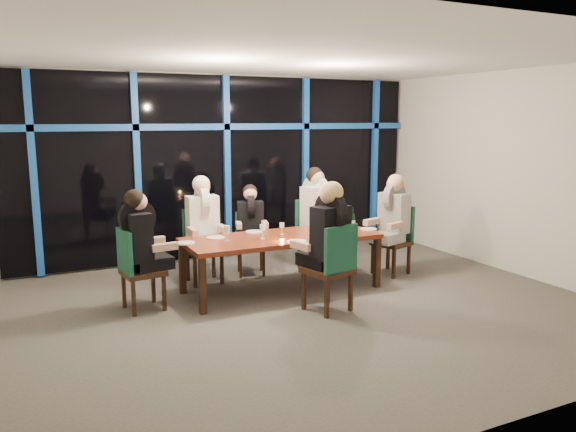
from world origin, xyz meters
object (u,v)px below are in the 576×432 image
at_px(diner_end_left, 141,232).
at_px(chair_near_mid, 333,264).
at_px(diner_far_left, 203,214).
at_px(dining_table, 281,241).
at_px(diner_near_mid, 328,227).
at_px(diner_far_right, 317,203).
at_px(diner_far_mid, 251,216).
at_px(diner_end_right, 393,210).
at_px(wine_bottle, 352,222).
at_px(water_pitcher, 336,228).
at_px(chair_far_mid, 250,240).
at_px(chair_far_left, 202,241).
at_px(chair_end_right, 395,236).
at_px(chair_far_right, 313,229).
at_px(chair_end_left, 135,266).

bearing_deg(diner_end_left, chair_near_mid, -125.76).
bearing_deg(diner_far_left, chair_near_mid, -60.67).
bearing_deg(dining_table, diner_near_mid, -81.03).
height_order(chair_near_mid, diner_near_mid, diner_near_mid).
height_order(dining_table, diner_far_right, diner_far_right).
distance_m(diner_far_mid, diner_end_right, 2.09).
bearing_deg(wine_bottle, diner_end_left, 176.59).
height_order(wine_bottle, water_pitcher, wine_bottle).
bearing_deg(diner_far_mid, chair_far_mid, 90.00).
bearing_deg(diner_end_right, chair_near_mid, -74.44).
relative_size(diner_end_left, wine_bottle, 2.92).
bearing_deg(diner_end_right, chair_far_left, -126.11).
xyz_separation_m(chair_far_mid, diner_far_mid, (-0.02, -0.07, 0.36)).
bearing_deg(chair_end_right, chair_far_right, -151.32).
distance_m(chair_near_mid, diner_end_right, 2.00).
bearing_deg(chair_far_left, chair_end_right, -16.12).
distance_m(chair_far_left, chair_far_right, 1.80).
distance_m(chair_far_right, wine_bottle, 1.10).
bearing_deg(chair_end_left, chair_end_right, -96.87).
relative_size(diner_end_left, diner_near_mid, 0.94).
height_order(chair_end_right, diner_end_left, diner_end_left).
bearing_deg(wine_bottle, diner_end_right, 11.31).
bearing_deg(wine_bottle, chair_end_left, 176.90).
bearing_deg(chair_far_left, dining_table, -46.14).
distance_m(chair_far_mid, diner_end_left, 2.08).
bearing_deg(diner_end_left, chair_end_left, 90.00).
bearing_deg(dining_table, diner_far_left, 135.76).
bearing_deg(diner_end_left, chair_far_right, -79.70).
bearing_deg(water_pitcher, wine_bottle, 0.58).
bearing_deg(chair_far_mid, chair_near_mid, -66.68).
relative_size(chair_far_mid, diner_far_right, 0.88).
bearing_deg(chair_near_mid, diner_far_right, -127.65).
height_order(chair_far_left, diner_far_mid, diner_far_mid).
relative_size(chair_far_right, wine_bottle, 3.17).
bearing_deg(chair_end_left, water_pitcher, -103.74).
xyz_separation_m(dining_table, chair_far_mid, (-0.05, 0.99, -0.17)).
bearing_deg(diner_far_right, chair_far_right, 90.00).
distance_m(dining_table, diner_end_left, 1.86).
bearing_deg(dining_table, diner_far_right, 39.72).
bearing_deg(chair_far_mid, wine_bottle, -29.44).
bearing_deg(diner_near_mid, chair_end_left, -39.56).
bearing_deg(water_pitcher, diner_near_mid, -148.70).
height_order(chair_end_right, diner_far_mid, diner_far_mid).
relative_size(diner_far_left, wine_bottle, 3.00).
bearing_deg(diner_far_right, chair_near_mid, -135.23).
bearing_deg(chair_far_right, dining_table, -158.17).
distance_m(chair_far_left, diner_far_mid, 0.81).
xyz_separation_m(diner_far_right, diner_near_mid, (-0.85, -1.81, 0.01)).
bearing_deg(diner_near_mid, dining_table, -95.01).
bearing_deg(chair_far_right, diner_far_mid, 158.87).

